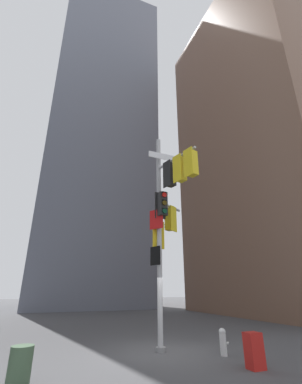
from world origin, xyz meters
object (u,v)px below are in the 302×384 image
at_px(trash_bin, 20,366).
at_px(fire_hydrant, 223,341).
at_px(newspaper_box, 254,350).
at_px(signal_pole_assembly, 168,207).

bearing_deg(trash_bin, fire_hydrant, 6.73).
bearing_deg(newspaper_box, fire_hydrant, 85.58).
distance_m(signal_pole_assembly, trash_bin, 6.91).
bearing_deg(newspaper_box, trash_bin, 171.65).
relative_size(signal_pole_assembly, fire_hydrant, 10.36).
xyz_separation_m(signal_pole_assembly, trash_bin, (-4.64, -1.59, -4.86)).
relative_size(newspaper_box, trash_bin, 1.11).
height_order(fire_hydrant, trash_bin, fire_hydrant).
height_order(signal_pole_assembly, trash_bin, signal_pole_assembly).
bearing_deg(trash_bin, newspaper_box, -8.35).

